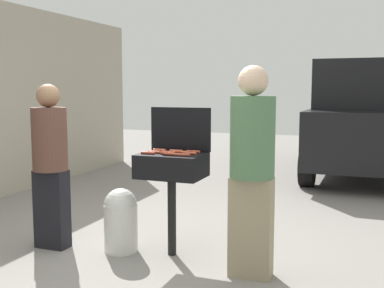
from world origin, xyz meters
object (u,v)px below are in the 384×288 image
hot_dog_1 (167,153)px  person_right (252,164)px  hot_dog_7 (171,154)px  hot_dog_8 (181,152)px  parked_minivan (371,118)px  hot_dog_3 (193,152)px  hot_dog_5 (160,150)px  propane_tank (121,219)px  bbq_grill (172,169)px  hot_dog_10 (148,153)px  hot_dog_0 (159,150)px  hot_dog_11 (190,153)px  hot_dog_9 (176,151)px  hot_dog_2 (183,155)px  hot_dog_6 (155,152)px  person_left (50,160)px  hot_dog_4 (169,152)px

hot_dog_1 → person_right: (0.83, -0.17, -0.03)m
hot_dog_7 → hot_dog_8: 0.16m
hot_dog_7 → parked_minivan: bearing=72.8°
hot_dog_3 → person_right: size_ratio=0.07×
hot_dog_5 → propane_tank: bearing=-146.6°
hot_dog_1 → hot_dog_3: (0.18, 0.18, 0.00)m
bbq_grill → hot_dog_1: 0.17m
hot_dog_10 → hot_dog_0: bearing=82.7°
hot_dog_0 → hot_dog_10: (-0.03, -0.20, 0.00)m
hot_dog_7 → hot_dog_11: (0.14, 0.12, 0.00)m
bbq_grill → hot_dog_5: (-0.18, 0.12, 0.16)m
hot_dog_0 → person_right: size_ratio=0.07×
hot_dog_0 → propane_tank: 0.76m
person_right → propane_tank: bearing=3.9°
hot_dog_9 → person_right: size_ratio=0.07×
hot_dog_8 → hot_dog_9: 0.09m
hot_dog_0 → hot_dog_10: size_ratio=1.00×
hot_dog_1 → hot_dog_2: same height
hot_dog_5 → hot_dog_6: bearing=-79.9°
hot_dog_1 → hot_dog_10: same height
hot_dog_11 → person_left: bearing=-170.2°
parked_minivan → hot_dog_5: bearing=70.1°
hot_dog_1 → propane_tank: (-0.48, -0.03, -0.66)m
hot_dog_4 → parked_minivan: bearing=71.7°
hot_dog_2 → person_right: bearing=-11.0°
hot_dog_2 → hot_dog_7: 0.12m
hot_dog_2 → parked_minivan: (1.52, 5.27, 0.05)m
bbq_grill → hot_dog_3: bearing=35.0°
bbq_grill → hot_dog_0: hot_dog_0 is taller
hot_dog_5 → propane_tank: (-0.32, -0.21, -0.66)m
hot_dog_4 → hot_dog_10: (-0.16, -0.12, 0.00)m
person_right → person_left: bearing=9.8°
hot_dog_5 → person_left: bearing=-161.4°
hot_dog_1 → hot_dog_6: (-0.13, 0.03, 0.00)m
hot_dog_10 → parked_minivan: parked_minivan is taller
hot_dog_6 → hot_dog_11: same height
hot_dog_7 → person_left: (-1.23, -0.12, -0.10)m
hot_dog_0 → person_right: (0.98, -0.32, -0.03)m
bbq_grill → parked_minivan: (1.67, 5.16, 0.21)m
hot_dog_3 → person_left: person_left is taller
hot_dog_2 → hot_dog_4: 0.22m
hot_dog_6 → hot_dog_10: size_ratio=1.00×
hot_dog_2 → hot_dog_3: same height
hot_dog_11 → hot_dog_7: bearing=-138.9°
hot_dog_10 → hot_dog_5: bearing=86.6°
propane_tank → hot_dog_7: bearing=-1.5°
hot_dog_8 → hot_dog_2: bearing=-63.1°
hot_dog_5 → hot_dog_10: same height
hot_dog_3 → hot_dog_11: same height
hot_dog_4 → hot_dog_9: 0.10m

